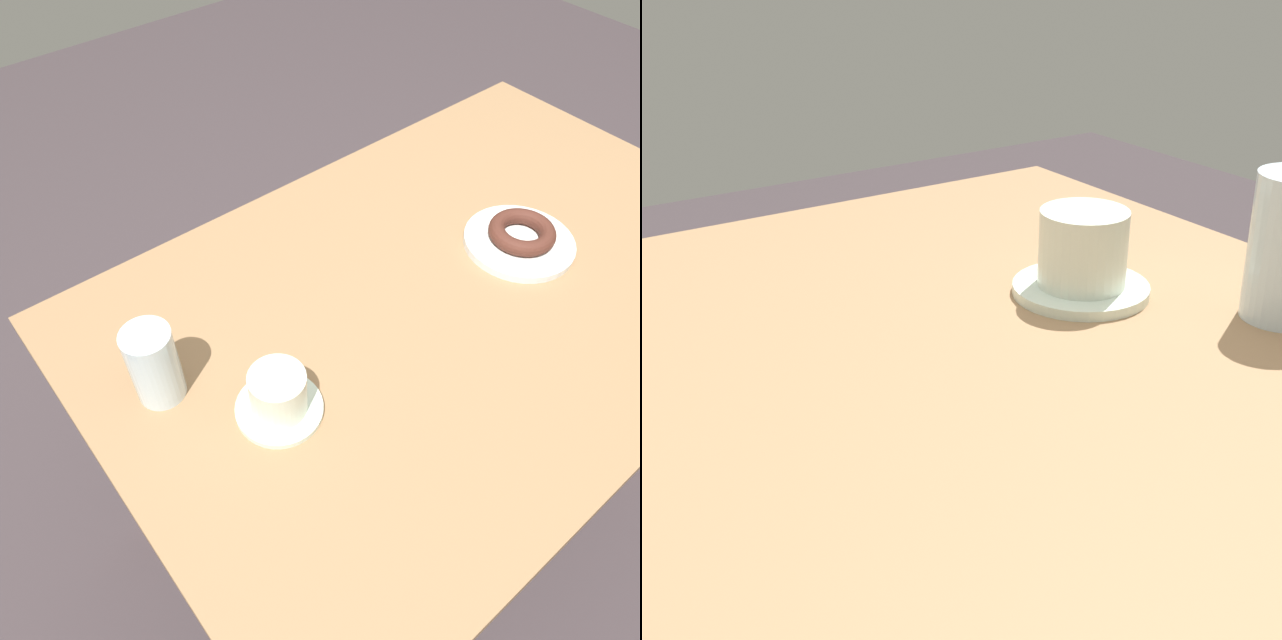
# 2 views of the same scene
# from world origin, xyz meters

# --- Properties ---
(table) EXTENTS (1.23, 0.79, 0.77)m
(table) POSITION_xyz_m (0.00, 0.00, 0.66)
(table) COLOR #9B744E
(table) RESTS_ON ground_plane
(coffee_cup) EXTENTS (0.13, 0.13, 0.08)m
(coffee_cup) POSITION_xyz_m (-0.38, -0.02, 0.81)
(coffee_cup) COLOR white
(coffee_cup) RESTS_ON table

